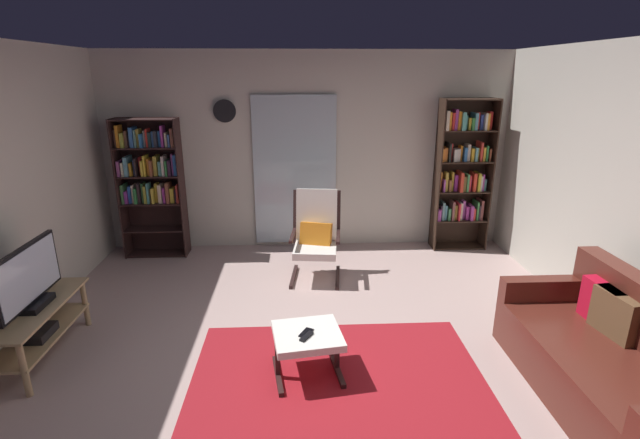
{
  "coord_description": "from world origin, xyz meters",
  "views": [
    {
      "loc": [
        -0.13,
        -3.2,
        2.31
      ],
      "look_at": [
        0.07,
        0.88,
        1.0
      ],
      "focal_mm": 25.69,
      "sensor_mm": 36.0,
      "label": 1
    }
  ],
  "objects_px": {
    "tv_stand": "(37,325)",
    "wall_clock": "(225,111)",
    "tv_remote": "(306,336)",
    "leather_sofa": "(613,362)",
    "lounge_armchair": "(316,233)",
    "bookshelf_near_sofa": "(462,171)",
    "ottoman": "(307,340)",
    "television": "(29,279)",
    "cell_phone": "(306,333)",
    "bookshelf_near_tv": "(151,177)"
  },
  "relations": [
    {
      "from": "tv_stand",
      "to": "bookshelf_near_tv",
      "type": "relative_size",
      "value": 0.63
    },
    {
      "from": "tv_stand",
      "to": "lounge_armchair",
      "type": "relative_size",
      "value": 1.1
    },
    {
      "from": "tv_stand",
      "to": "wall_clock",
      "type": "relative_size",
      "value": 3.87
    },
    {
      "from": "tv_remote",
      "to": "wall_clock",
      "type": "bearing_deg",
      "value": 141.82
    },
    {
      "from": "tv_stand",
      "to": "leather_sofa",
      "type": "bearing_deg",
      "value": -9.42
    },
    {
      "from": "tv_stand",
      "to": "bookshelf_near_tv",
      "type": "height_order",
      "value": "bookshelf_near_tv"
    },
    {
      "from": "lounge_armchair",
      "to": "ottoman",
      "type": "xyz_separation_m",
      "value": [
        -0.14,
        -1.9,
        -0.22
      ]
    },
    {
      "from": "bookshelf_near_tv",
      "to": "wall_clock",
      "type": "distance_m",
      "value": 1.26
    },
    {
      "from": "tv_remote",
      "to": "lounge_armchair",
      "type": "bearing_deg",
      "value": 119.29
    },
    {
      "from": "cell_phone",
      "to": "tv_remote",
      "type": "bearing_deg",
      "value": -61.02
    },
    {
      "from": "bookshelf_near_tv",
      "to": "wall_clock",
      "type": "xyz_separation_m",
      "value": [
        0.95,
        0.22,
        0.8
      ]
    },
    {
      "from": "tv_stand",
      "to": "bookshelf_near_sofa",
      "type": "height_order",
      "value": "bookshelf_near_sofa"
    },
    {
      "from": "tv_stand",
      "to": "ottoman",
      "type": "xyz_separation_m",
      "value": [
        2.25,
        -0.35,
        0.0
      ]
    },
    {
      "from": "tv_stand",
      "to": "wall_clock",
      "type": "bearing_deg",
      "value": 63.6
    },
    {
      "from": "lounge_armchair",
      "to": "tv_remote",
      "type": "xyz_separation_m",
      "value": [
        -0.15,
        -1.97,
        -0.14
      ]
    },
    {
      "from": "tv_remote",
      "to": "wall_clock",
      "type": "xyz_separation_m",
      "value": [
        -0.97,
        2.97,
        1.46
      ]
    },
    {
      "from": "cell_phone",
      "to": "bookshelf_near_tv",
      "type": "bearing_deg",
      "value": 153.61
    },
    {
      "from": "bookshelf_near_sofa",
      "to": "ottoman",
      "type": "height_order",
      "value": "bookshelf_near_sofa"
    },
    {
      "from": "cell_phone",
      "to": "television",
      "type": "bearing_deg",
      "value": -161.27
    },
    {
      "from": "tv_remote",
      "to": "wall_clock",
      "type": "relative_size",
      "value": 0.5
    },
    {
      "from": "bookshelf_near_tv",
      "to": "lounge_armchair",
      "type": "relative_size",
      "value": 1.75
    },
    {
      "from": "tv_remote",
      "to": "tv_stand",
      "type": "bearing_deg",
      "value": -156.86
    },
    {
      "from": "tv_remote",
      "to": "ottoman",
      "type": "bearing_deg",
      "value": 117.08
    },
    {
      "from": "leather_sofa",
      "to": "lounge_armchair",
      "type": "xyz_separation_m",
      "value": [
        -2.06,
        2.29,
        0.22
      ]
    },
    {
      "from": "ottoman",
      "to": "bookshelf_near_tv",
      "type": "bearing_deg",
      "value": 125.74
    },
    {
      "from": "bookshelf_near_sofa",
      "to": "leather_sofa",
      "type": "distance_m",
      "value": 3.24
    },
    {
      "from": "leather_sofa",
      "to": "wall_clock",
      "type": "xyz_separation_m",
      "value": [
        -3.19,
        3.29,
        1.54
      ]
    },
    {
      "from": "bookshelf_near_sofa",
      "to": "bookshelf_near_tv",
      "type": "bearing_deg",
      "value": -178.95
    },
    {
      "from": "leather_sofa",
      "to": "bookshelf_near_sofa",
      "type": "bearing_deg",
      "value": 91.4
    },
    {
      "from": "television",
      "to": "leather_sofa",
      "type": "relative_size",
      "value": 0.48
    },
    {
      "from": "leather_sofa",
      "to": "ottoman",
      "type": "bearing_deg",
      "value": 169.91
    },
    {
      "from": "cell_phone",
      "to": "wall_clock",
      "type": "xyz_separation_m",
      "value": [
        -0.97,
        2.92,
        1.46
      ]
    },
    {
      "from": "bookshelf_near_sofa",
      "to": "cell_phone",
      "type": "distance_m",
      "value": 3.57
    },
    {
      "from": "bookshelf_near_sofa",
      "to": "tv_remote",
      "type": "height_order",
      "value": "bookshelf_near_sofa"
    },
    {
      "from": "bookshelf_near_tv",
      "to": "cell_phone",
      "type": "xyz_separation_m",
      "value": [
        1.92,
        -2.7,
        -0.66
      ]
    },
    {
      "from": "cell_phone",
      "to": "wall_clock",
      "type": "bearing_deg",
      "value": 136.57
    },
    {
      "from": "ottoman",
      "to": "television",
      "type": "bearing_deg",
      "value": 171.02
    },
    {
      "from": "tv_stand",
      "to": "television",
      "type": "distance_m",
      "value": 0.41
    },
    {
      "from": "leather_sofa",
      "to": "ottoman",
      "type": "xyz_separation_m",
      "value": [
        -2.21,
        0.39,
        0.01
      ]
    },
    {
      "from": "television",
      "to": "bookshelf_near_sofa",
      "type": "xyz_separation_m",
      "value": [
        4.37,
        2.4,
        0.35
      ]
    },
    {
      "from": "tv_stand",
      "to": "cell_phone",
      "type": "relative_size",
      "value": 8.01
    },
    {
      "from": "lounge_armchair",
      "to": "cell_phone",
      "type": "xyz_separation_m",
      "value": [
        -0.15,
        -1.92,
        -0.15
      ]
    },
    {
      "from": "leather_sofa",
      "to": "cell_phone",
      "type": "bearing_deg",
      "value": 170.37
    },
    {
      "from": "leather_sofa",
      "to": "television",
      "type": "bearing_deg",
      "value": 170.47
    },
    {
      "from": "lounge_armchair",
      "to": "television",
      "type": "bearing_deg",
      "value": -147.09
    },
    {
      "from": "bookshelf_near_sofa",
      "to": "leather_sofa",
      "type": "relative_size",
      "value": 1.12
    },
    {
      "from": "ottoman",
      "to": "wall_clock",
      "type": "xyz_separation_m",
      "value": [
        -0.98,
        2.9,
        1.53
      ]
    },
    {
      "from": "tv_stand",
      "to": "bookshelf_near_sofa",
      "type": "xyz_separation_m",
      "value": [
        4.38,
        2.41,
        0.76
      ]
    },
    {
      "from": "television",
      "to": "ottoman",
      "type": "bearing_deg",
      "value": -8.98
    },
    {
      "from": "bookshelf_near_sofa",
      "to": "lounge_armchair",
      "type": "bearing_deg",
      "value": -156.64
    }
  ]
}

